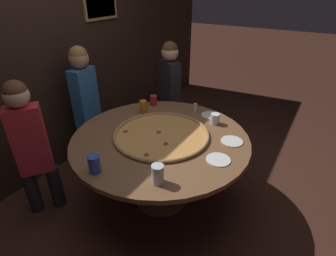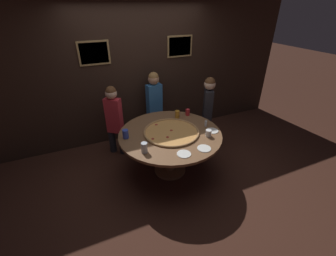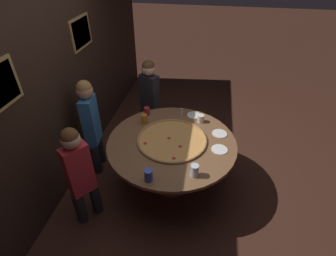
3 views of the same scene
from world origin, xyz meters
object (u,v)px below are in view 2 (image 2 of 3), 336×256
Objects in this scene: diner_side_right at (154,103)px; drink_cup_far_left at (188,112)px; condiment_shaker at (206,124)px; giant_pizza at (171,132)px; drink_cup_near_left at (177,114)px; diner_far_right at (114,117)px; white_plate_left_side at (212,131)px; dining_table at (170,140)px; diner_centre_back at (208,108)px; drink_cup_beside_pizza at (144,148)px; drink_cup_front_edge at (208,133)px; white_plate_far_back at (204,148)px; drink_cup_centre_back at (125,134)px; white_plate_right_side at (184,154)px.

drink_cup_far_left is at bearing 111.84° from diner_side_right.
diner_side_right reaches higher than condiment_shaker.
drink_cup_near_left is at bearing 54.06° from giant_pizza.
giant_pizza is at bearing 165.93° from diner_far_right.
drink_cup_far_left reaches higher than white_plate_left_side.
diner_centre_back is at bearing 27.10° from dining_table.
drink_cup_far_left is (0.21, 0.02, -0.01)m from drink_cup_near_left.
drink_cup_front_edge is (1.01, 0.01, -0.02)m from drink_cup_beside_pizza.
white_plate_left_side is at bearing 36.56° from drink_cup_front_edge.
giant_pizza reaches higher than dining_table.
drink_cup_near_left is 1.11m from diner_far_right.
giant_pizza is at bearing 160.41° from white_plate_left_side.
drink_cup_front_edge is at bearing 95.12° from diner_side_right.
drink_cup_far_left is at bearing 97.94° from white_plate_left_side.
diner_centre_back reaches higher than white_plate_left_side.
condiment_shaker is at bearing -7.80° from diner_centre_back.
giant_pizza is at bearing -139.75° from drink_cup_far_left.
drink_cup_front_edge is (0.16, -0.74, -0.01)m from drink_cup_near_left.
drink_cup_near_left is at bearing 96.04° from diner_side_right.
drink_cup_far_left is 0.59× the size of white_plate_far_back.
drink_cup_beside_pizza is 1.17m from condiment_shaker.
drink_cup_near_left is 0.09× the size of diner_side_right.
giant_pizza is at bearing -125.94° from drink_cup_near_left.
diner_side_right reaches higher than diner_centre_back.
drink_cup_far_left is 0.46m from diner_centre_back.
diner_side_right is at bearing 82.99° from giant_pizza.
giant_pizza reaches higher than white_plate_far_back.
drink_cup_centre_back is 1.20× the size of drink_cup_far_left.
white_plate_left_side is 0.52m from white_plate_far_back.
drink_cup_near_left is (0.99, 0.29, -0.00)m from drink_cup_centre_back.
white_plate_right_side is at bearing -120.24° from drink_cup_far_left.
drink_cup_front_edge is at bearing -21.31° from drink_cup_centre_back.
drink_cup_near_left is at bearing 86.00° from white_plate_far_back.
white_plate_far_back is 1.73m from diner_far_right.
drink_cup_near_left is 0.76m from drink_cup_front_edge.
diner_side_right is (-0.38, 0.66, -0.01)m from drink_cup_far_left.
white_plate_far_back is at bearing -94.00° from drink_cup_near_left.
diner_centre_back is at bearing -155.18° from diner_far_right.
white_plate_left_side is at bearing 0.10° from diner_centre_back.
white_plate_left_side is at bearing 177.48° from diner_far_right.
drink_cup_front_edge reaches higher than condiment_shaker.
drink_cup_front_edge is (0.49, -0.32, 0.18)m from dining_table.
drink_cup_near_left is 0.10× the size of diner_centre_back.
giant_pizza is at bearing 75.02° from diner_side_right.
drink_cup_beside_pizza is (-0.52, -0.32, 0.20)m from dining_table.
drink_cup_beside_pizza is at bearing -148.17° from dining_table.
white_plate_right_side is at bearing -97.64° from giant_pizza.
dining_table is 11.01× the size of drink_cup_beside_pizza.
white_plate_right_side is at bearing -179.43° from white_plate_far_back.
drink_cup_beside_pizza reaches higher than drink_cup_centre_back.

